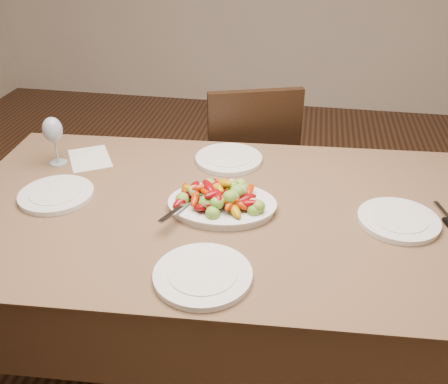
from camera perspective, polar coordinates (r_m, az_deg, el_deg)
floor at (r=2.22m, az=-3.99°, el=-17.93°), size 6.00×6.00×0.00m
dining_table at (r=1.91m, az=0.00°, el=-11.44°), size 1.90×1.16×0.76m
chair_far at (r=2.53m, az=2.46°, el=2.73°), size 0.53×0.53×0.95m
serving_platter at (r=1.67m, az=-0.21°, el=-1.63°), size 0.37×0.28×0.02m
roasted_vegetables at (r=1.64m, az=-0.22°, el=0.05°), size 0.30×0.21×0.09m
serving_spoon at (r=1.62m, az=-2.65°, el=-1.10°), size 0.28×0.14×0.03m
plate_left at (r=1.83m, az=-18.61°, el=-0.31°), size 0.26×0.26×0.02m
plate_right at (r=1.70m, az=19.31°, el=-3.09°), size 0.26×0.26×0.02m
plate_far at (r=1.98m, az=0.55°, el=3.78°), size 0.26×0.26×0.02m
plate_near at (r=1.39m, az=-2.44°, el=-9.51°), size 0.27×0.27×0.02m
wine_glass at (r=2.02m, az=-18.82°, el=5.68°), size 0.08×0.08×0.20m
menu_card at (r=2.07m, az=-15.08°, el=3.72°), size 0.24×0.26×0.00m
table_knife at (r=1.76m, az=24.12°, el=-2.93°), size 0.07×0.20×0.01m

